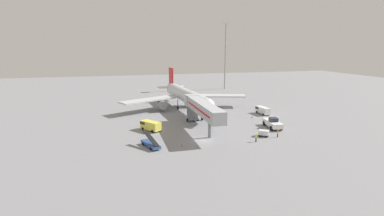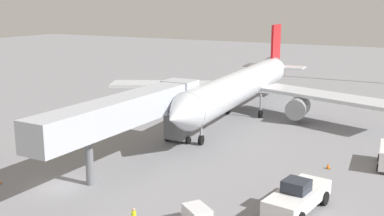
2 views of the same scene
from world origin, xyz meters
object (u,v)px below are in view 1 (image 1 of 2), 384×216
object	(u,v)px
service_van_far_left	(150,125)
safety_cone_bravo	(252,117)
belt_loader_truck	(151,143)
safety_cone_alpha	(182,145)
jet_bridge	(201,108)
baggage_cart_mid_left	(264,133)
airplane_at_gate	(185,96)
pushback_tug	(273,123)
apron_light_mast	(226,44)
ground_crew_worker_foreground	(278,133)
ground_crew_worker_midground	(256,138)
service_van_near_left	(263,110)

from	to	relation	value
service_van_far_left	safety_cone_bravo	world-z (taller)	service_van_far_left
belt_loader_truck	safety_cone_alpha	xyz separation A→B (m)	(6.06, -1.01, -0.46)
jet_bridge	baggage_cart_mid_left	xyz separation A→B (m)	(11.72, -8.76, -4.51)
airplane_at_gate	safety_cone_alpha	size ratio (longest dim) A/B	76.65
jet_bridge	pushback_tug	world-z (taller)	jet_bridge
pushback_tug	safety_cone_bravo	world-z (taller)	pushback_tug
jet_bridge	pushback_tug	xyz separation A→B (m)	(17.28, -3.06, -4.10)
service_van_far_left	apron_light_mast	distance (m)	76.23
belt_loader_truck	safety_cone_alpha	distance (m)	6.16
jet_bridge	ground_crew_worker_foreground	xyz separation A→B (m)	(14.35, -10.13, -4.43)
service_van_far_left	baggage_cart_mid_left	bearing A→B (deg)	-25.45
jet_bridge	safety_cone_alpha	xyz separation A→B (m)	(-7.13, -10.21, -5.01)
apron_light_mast	service_van_far_left	bearing A→B (deg)	-125.17
ground_crew_worker_midground	apron_light_mast	size ratio (longest dim) A/B	0.06
belt_loader_truck	jet_bridge	bearing A→B (deg)	34.88
airplane_at_gate	jet_bridge	bearing A→B (deg)	-94.59
airplane_at_gate	safety_cone_bravo	bearing A→B (deg)	-45.28
pushback_tug	safety_cone_bravo	distance (m)	10.67
ground_crew_worker_midground	safety_cone_alpha	bearing A→B (deg)	174.51
safety_cone_alpha	safety_cone_bravo	bearing A→B (deg)	36.18
jet_bridge	safety_cone_bravo	bearing A→B (deg)	23.79
belt_loader_truck	ground_crew_worker_foreground	bearing A→B (deg)	-1.93
ground_crew_worker_foreground	safety_cone_bravo	world-z (taller)	ground_crew_worker_foreground
belt_loader_truck	service_van_near_left	world-z (taller)	belt_loader_truck
airplane_at_gate	service_van_near_left	xyz separation A→B (m)	(20.34, -12.08, -3.20)
ground_crew_worker_foreground	pushback_tug	bearing A→B (deg)	67.49
jet_bridge	service_van_far_left	distance (m)	12.71
jet_bridge	safety_cone_bravo	xyz separation A→B (m)	(17.17, 7.57, -5.00)
jet_bridge	airplane_at_gate	bearing A→B (deg)	85.41
baggage_cart_mid_left	jet_bridge	bearing A→B (deg)	143.22
belt_loader_truck	apron_light_mast	bearing A→B (deg)	58.62
baggage_cart_mid_left	belt_loader_truck	bearing A→B (deg)	-179.00
baggage_cart_mid_left	ground_crew_worker_foreground	xyz separation A→B (m)	(2.63, -1.36, 0.09)
jet_bridge	apron_light_mast	world-z (taller)	apron_light_mast
safety_cone_alpha	apron_light_mast	bearing A→B (deg)	62.60
apron_light_mast	baggage_cart_mid_left	bearing A→B (deg)	-104.84
pushback_tug	jet_bridge	bearing A→B (deg)	169.95
airplane_at_gate	jet_bridge	distance (m)	23.12
service_van_near_left	safety_cone_bravo	distance (m)	6.13
jet_bridge	ground_crew_worker_midground	xyz separation A→B (m)	(8.34, -11.70, -4.37)
belt_loader_truck	service_van_near_left	xyz separation A→B (m)	(35.38, 20.15, 0.46)
jet_bridge	apron_light_mast	size ratio (longest dim) A/B	0.75
service_van_near_left	ground_crew_worker_foreground	xyz separation A→B (m)	(-7.84, -21.08, -0.34)
pushback_tug	service_van_near_left	size ratio (longest dim) A/B	1.38
ground_crew_worker_midground	apron_light_mast	bearing A→B (deg)	73.31
jet_bridge	belt_loader_truck	size ratio (longest dim) A/B	3.85
service_van_far_left	safety_cone_alpha	size ratio (longest dim) A/B	9.61
apron_light_mast	jet_bridge	bearing A→B (deg)	-116.05
ground_crew_worker_foreground	safety_cone_alpha	distance (m)	21.49
service_van_near_left	safety_cone_bravo	world-z (taller)	service_van_near_left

